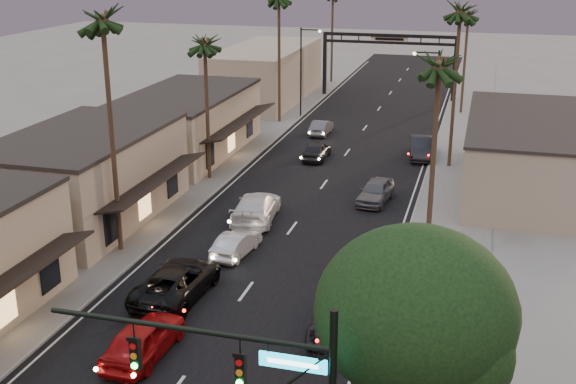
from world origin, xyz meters
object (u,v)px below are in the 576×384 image
Objects in this scene: palm_ra at (440,58)px; oncoming_silver at (236,244)px; palm_lc at (205,38)px; palm_rb at (461,6)px; streetlight_left at (304,65)px; curbside_black at (368,269)px; corner_tree at (417,319)px; palm_rc at (469,11)px; palm_lb at (102,13)px; oncoming_red at (143,338)px; oncoming_pickup at (177,281)px; arch at (389,50)px; curbside_near at (344,319)px; streetlight_right at (433,97)px.

palm_ra is 3.22× the size of oncoming_silver.
palm_rb reaches higher than palm_lc.
curbside_black is (12.73, -36.35, -4.52)m from streetlight_left.
streetlight_left is (-16.40, 50.55, -0.65)m from corner_tree.
palm_ra is 40.01m from palm_rc.
palm_lb reaches higher than corner_tree.
corner_tree reaches higher than oncoming_red.
oncoming_silver is at bearing -62.64° from palm_lc.
palm_ra is at bearing -130.40° from oncoming_red.
palm_rb is at bearing -112.00° from oncoming_pickup.
oncoming_pickup is (-3.13, -52.42, -4.68)m from arch.
streetlight_left is 1.61× the size of curbside_black.
oncoming_red is at bearing -108.78° from palm_rb.
corner_tree is at bearing 132.53° from oncoming_silver.
palm_lc is at bearing -155.06° from palm_rb.
palm_lb is 17.42m from palm_ra.
palm_ra is at bearing -79.41° from arch.
palm_rb reaches higher than oncoming_silver.
arch is at bearing 97.52° from curbside_near.
palm_lc is 2.17× the size of curbside_near.
streetlight_left is at bearing 114.54° from palm_ra.
curbside_near is at bearing -93.54° from palm_rc.
oncoming_red is (-9.18, -32.92, -4.48)m from streetlight_right.
streetlight_left reaches higher than curbside_black.
streetlight_right is at bearing -103.65° from oncoming_red.
palm_lc is 2.97× the size of oncoming_silver.
corner_tree reaches higher than curbside_near.
palm_lc is 1.00× the size of palm_rc.
palm_rb is at bearing 90.00° from palm_ra.
palm_rc reaches higher than curbside_near.
oncoming_silver is at bearing 138.68° from curbside_near.
palm_rb reaches higher than corner_tree.
streetlight_right is at bearing -108.19° from oncoming_pickup.
streetlight_right is at bearing -74.53° from arch.
arch is 1.25× the size of palm_rc.
streetlight_left is at bearing -119.97° from arch.
palm_lb is 14.30m from palm_lc.
arch is 47.05m from oncoming_silver.
arch is 3.05× the size of oncoming_red.
streetlight_right is 2.19× the size of oncoming_silver.
oncoming_silver is (-8.92, -21.76, -4.65)m from streetlight_right.
palm_rb is (1.68, -1.00, 7.09)m from streetlight_right.
palm_ra reaches higher than curbside_black.
palm_lc reaches higher than oncoming_red.
streetlight_right reaches higher than curbside_black.
oncoming_pickup is at bearing 172.30° from curbside_near.
corner_tree reaches higher than oncoming_pickup.
palm_rb is 26.10m from oncoming_silver.
palm_rc is 2.97× the size of oncoming_silver.
palm_rb reaches higher than streetlight_right.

